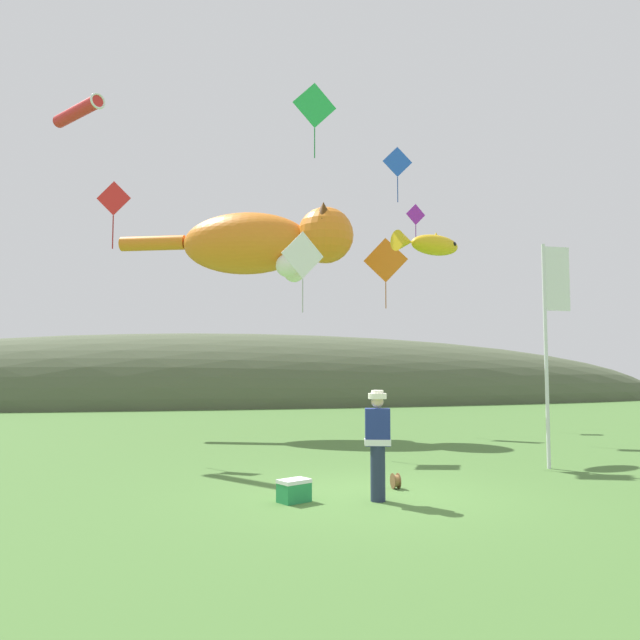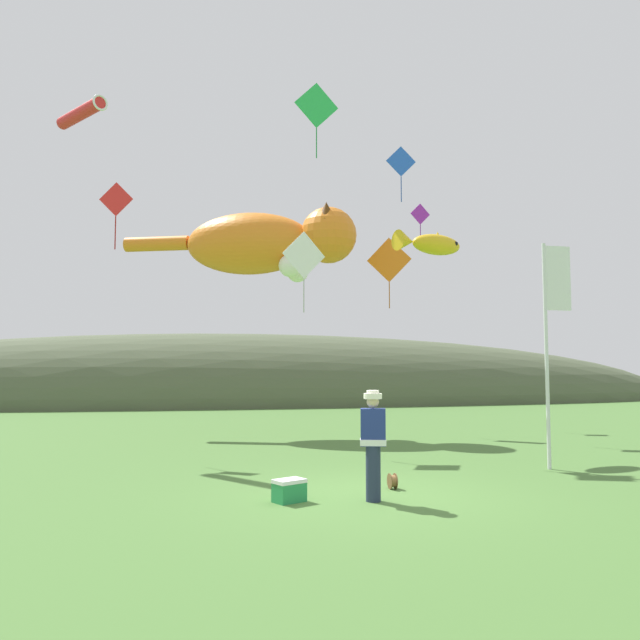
{
  "view_description": "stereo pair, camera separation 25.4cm",
  "coord_description": "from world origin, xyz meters",
  "px_view_note": "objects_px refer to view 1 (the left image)",
  "views": [
    {
      "loc": [
        -3.27,
        -10.16,
        2.16
      ],
      "look_at": [
        0.0,
        4.0,
        3.25
      ],
      "focal_mm": 35.0,
      "sensor_mm": 36.0,
      "label": 1
    },
    {
      "loc": [
        -3.02,
        -10.22,
        2.16
      ],
      "look_at": [
        0.0,
        4.0,
        3.25
      ],
      "focal_mm": 35.0,
      "sensor_mm": 36.0,
      "label": 2
    }
  ],
  "objects_px": {
    "kite_tube_streamer": "(78,111)",
    "kite_diamond_red": "(114,199)",
    "kite_giant_cat": "(263,243)",
    "festival_attendant": "(378,441)",
    "kite_diamond_orange": "(386,260)",
    "festival_banner_pole": "(551,320)",
    "kite_diamond_white": "(303,256)",
    "kite_diamond_green": "(315,106)",
    "kite_diamond_violet": "(416,215)",
    "kite_diamond_blue": "(397,162)",
    "kite_fish_windsock": "(428,244)",
    "picnic_cooler": "(294,491)",
    "kite_spool": "(396,481)"
  },
  "relations": [
    {
      "from": "kite_diamond_white",
      "to": "kite_diamond_blue",
      "type": "height_order",
      "value": "kite_diamond_blue"
    },
    {
      "from": "picnic_cooler",
      "to": "kite_diamond_green",
      "type": "xyz_separation_m",
      "value": [
        1.96,
        7.33,
        9.59
      ]
    },
    {
      "from": "kite_diamond_blue",
      "to": "kite_fish_windsock",
      "type": "bearing_deg",
      "value": -101.4
    },
    {
      "from": "kite_spool",
      "to": "kite_giant_cat",
      "type": "bearing_deg",
      "value": 95.99
    },
    {
      "from": "festival_banner_pole",
      "to": "kite_diamond_orange",
      "type": "xyz_separation_m",
      "value": [
        -0.91,
        8.24,
        2.65
      ]
    },
    {
      "from": "kite_diamond_white",
      "to": "kite_giant_cat",
      "type": "bearing_deg",
      "value": 95.6
    },
    {
      "from": "picnic_cooler",
      "to": "kite_tube_streamer",
      "type": "distance_m",
      "value": 12.99
    },
    {
      "from": "kite_spool",
      "to": "festival_banner_pole",
      "type": "distance_m",
      "value": 5.24
    },
    {
      "from": "kite_giant_cat",
      "to": "kite_fish_windsock",
      "type": "distance_m",
      "value": 6.58
    },
    {
      "from": "picnic_cooler",
      "to": "kite_giant_cat",
      "type": "height_order",
      "value": "kite_giant_cat"
    },
    {
      "from": "kite_fish_windsock",
      "to": "picnic_cooler",
      "type": "bearing_deg",
      "value": -131.34
    },
    {
      "from": "picnic_cooler",
      "to": "kite_giant_cat",
      "type": "distance_m",
      "value": 12.24
    },
    {
      "from": "kite_diamond_orange",
      "to": "kite_diamond_green",
      "type": "bearing_deg",
      "value": -137.23
    },
    {
      "from": "festival_banner_pole",
      "to": "kite_diamond_red",
      "type": "height_order",
      "value": "kite_diamond_red"
    },
    {
      "from": "picnic_cooler",
      "to": "kite_diamond_white",
      "type": "height_order",
      "value": "kite_diamond_white"
    },
    {
      "from": "kite_fish_windsock",
      "to": "kite_tube_streamer",
      "type": "relative_size",
      "value": 1.04
    },
    {
      "from": "festival_banner_pole",
      "to": "kite_diamond_red",
      "type": "xyz_separation_m",
      "value": [
        -9.6,
        5.23,
        3.47
      ]
    },
    {
      "from": "festival_attendant",
      "to": "kite_diamond_orange",
      "type": "height_order",
      "value": "kite_diamond_orange"
    },
    {
      "from": "festival_attendant",
      "to": "kite_diamond_green",
      "type": "bearing_deg",
      "value": 85.27
    },
    {
      "from": "festival_attendant",
      "to": "kite_giant_cat",
      "type": "relative_size",
      "value": 0.23
    },
    {
      "from": "kite_diamond_blue",
      "to": "kite_diamond_violet",
      "type": "bearing_deg",
      "value": 57.53
    },
    {
      "from": "kite_diamond_blue",
      "to": "kite_diamond_orange",
      "type": "bearing_deg",
      "value": 169.61
    },
    {
      "from": "kite_tube_streamer",
      "to": "kite_diamond_green",
      "type": "distance_m",
      "value": 6.67
    },
    {
      "from": "festival_banner_pole",
      "to": "kite_diamond_violet",
      "type": "relative_size",
      "value": 2.75
    },
    {
      "from": "kite_diamond_red",
      "to": "kite_diamond_orange",
      "type": "distance_m",
      "value": 9.23
    },
    {
      "from": "kite_spool",
      "to": "kite_fish_windsock",
      "type": "bearing_deg",
      "value": 60.09
    },
    {
      "from": "kite_diamond_blue",
      "to": "festival_banner_pole",
      "type": "bearing_deg",
      "value": -86.69
    },
    {
      "from": "festival_banner_pole",
      "to": "picnic_cooler",
      "type": "bearing_deg",
      "value": -161.58
    },
    {
      "from": "kite_giant_cat",
      "to": "kite_diamond_orange",
      "type": "distance_m",
      "value": 4.24
    },
    {
      "from": "kite_fish_windsock",
      "to": "kite_spool",
      "type": "bearing_deg",
      "value": -119.91
    },
    {
      "from": "kite_diamond_blue",
      "to": "kite_diamond_red",
      "type": "height_order",
      "value": "kite_diamond_blue"
    },
    {
      "from": "kite_diamond_violet",
      "to": "kite_diamond_orange",
      "type": "bearing_deg",
      "value": -129.23
    },
    {
      "from": "kite_diamond_green",
      "to": "kite_diamond_red",
      "type": "xyz_separation_m",
      "value": [
        -5.53,
        -0.09,
        -3.15
      ]
    },
    {
      "from": "festival_banner_pole",
      "to": "festival_attendant",
      "type": "bearing_deg",
      "value": -154.49
    },
    {
      "from": "kite_diamond_orange",
      "to": "kite_giant_cat",
      "type": "bearing_deg",
      "value": 175.54
    },
    {
      "from": "kite_fish_windsock",
      "to": "kite_diamond_violet",
      "type": "xyz_separation_m",
      "value": [
        2.78,
        7.79,
        2.79
      ]
    },
    {
      "from": "festival_attendant",
      "to": "festival_banner_pole",
      "type": "height_order",
      "value": "festival_banner_pole"
    },
    {
      "from": "kite_tube_streamer",
      "to": "kite_giant_cat",
      "type": "bearing_deg",
      "value": 24.6
    },
    {
      "from": "kite_tube_streamer",
      "to": "kite_diamond_red",
      "type": "bearing_deg",
      "value": -36.15
    },
    {
      "from": "kite_fish_windsock",
      "to": "kite_diamond_violet",
      "type": "relative_size",
      "value": 1.2
    },
    {
      "from": "kite_giant_cat",
      "to": "kite_diamond_red",
      "type": "bearing_deg",
      "value": -143.33
    },
    {
      "from": "kite_diamond_violet",
      "to": "kite_diamond_white",
      "type": "distance_m",
      "value": 9.62
    },
    {
      "from": "festival_banner_pole",
      "to": "kite_diamond_green",
      "type": "relative_size",
      "value": 2.13
    },
    {
      "from": "kite_giant_cat",
      "to": "kite_fish_windsock",
      "type": "xyz_separation_m",
      "value": [
        3.63,
        -5.41,
        -0.91
      ]
    },
    {
      "from": "kite_diamond_white",
      "to": "kite_fish_windsock",
      "type": "bearing_deg",
      "value": -15.82
    },
    {
      "from": "festival_banner_pole",
      "to": "kite_diamond_white",
      "type": "xyz_separation_m",
      "value": [
        -4.67,
        4.06,
        1.94
      ]
    },
    {
      "from": "kite_fish_windsock",
      "to": "kite_diamond_red",
      "type": "bearing_deg",
      "value": 165.69
    },
    {
      "from": "kite_spool",
      "to": "festival_banner_pole",
      "type": "height_order",
      "value": "festival_banner_pole"
    },
    {
      "from": "festival_banner_pole",
      "to": "kite_diamond_violet",
      "type": "height_order",
      "value": "kite_diamond_violet"
    },
    {
      "from": "festival_attendant",
      "to": "kite_diamond_blue",
      "type": "distance_m",
      "value": 13.97
    }
  ]
}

